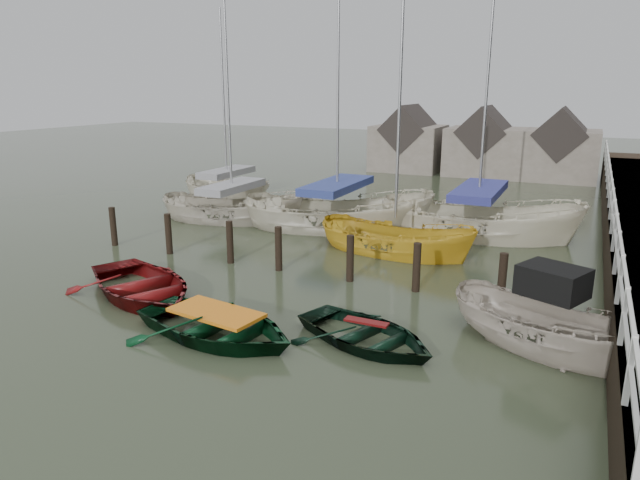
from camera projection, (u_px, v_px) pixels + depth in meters
The scene contains 12 objects.
ground at pixel (263, 309), 14.73m from camera, with size 120.00×120.00×0.00m, color #2B3320.
mooring_pilings at pixel (281, 255), 17.68m from camera, with size 13.72×0.22×1.80m.
far_sheds at pixel (481, 146), 36.59m from camera, with size 14.00×4.08×4.39m.
rowboat_red at pixel (142, 297), 15.59m from camera, with size 3.25×4.56×0.94m, color #5F0D0E.
rowboat_green at pixel (217, 337), 13.09m from camera, with size 2.97×4.16×0.86m, color black.
rowboat_dkgreen at pixel (366, 344), 12.76m from camera, with size 2.50×3.50×0.73m, color black.
motorboat at pixel (545, 347), 12.42m from camera, with size 4.91×3.44×2.74m.
sailboat_a at pixel (233, 219), 24.43m from camera, with size 6.71×3.80×10.87m.
sailboat_b at pixel (337, 227), 23.07m from camera, with size 8.22×5.12×12.56m.
sailboat_c at pixel (394, 252), 19.77m from camera, with size 6.03×2.97×10.70m.
sailboat_d at pixel (476, 234), 21.93m from camera, with size 7.71×2.97×11.99m.
sailboat_e at pixel (228, 200), 28.60m from camera, with size 6.64×4.45×10.27m.
Camera 1 is at (7.22, -11.80, 5.58)m, focal length 32.00 mm.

